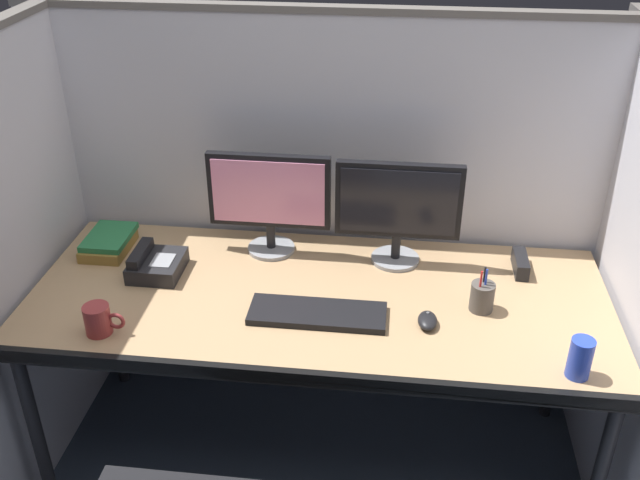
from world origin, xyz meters
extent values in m
cube|color=silver|center=(0.00, 0.74, 0.78)|extent=(2.20, 0.05, 1.55)
cube|color=#605B56|center=(0.00, 0.74, 1.56)|extent=(2.21, 0.06, 0.02)
cube|color=silver|center=(-0.99, 0.20, 0.78)|extent=(0.05, 1.40, 1.55)
cube|color=tan|center=(0.00, 0.30, 0.72)|extent=(1.90, 0.80, 0.04)
cube|color=black|center=(0.00, -0.09, 0.72)|extent=(1.90, 0.02, 0.05)
cylinder|color=black|center=(-0.89, -0.04, 0.35)|extent=(0.04, 0.04, 0.70)
cylinder|color=black|center=(-0.89, 0.64, 0.35)|extent=(0.04, 0.04, 0.70)
cylinder|color=black|center=(0.89, 0.64, 0.35)|extent=(0.04, 0.04, 0.70)
cylinder|color=gray|center=(-0.20, 0.57, 0.75)|extent=(0.17, 0.17, 0.01)
cylinder|color=black|center=(-0.20, 0.57, 0.80)|extent=(0.03, 0.03, 0.09)
cube|color=black|center=(-0.20, 0.57, 0.98)|extent=(0.43, 0.03, 0.27)
cube|color=pink|center=(-0.20, 0.55, 0.98)|extent=(0.39, 0.01, 0.23)
cylinder|color=gray|center=(0.24, 0.55, 0.75)|extent=(0.17, 0.17, 0.01)
cylinder|color=black|center=(0.24, 0.55, 0.80)|extent=(0.03, 0.03, 0.09)
cube|color=black|center=(0.24, 0.55, 0.98)|extent=(0.43, 0.03, 0.27)
cube|color=black|center=(0.24, 0.53, 0.98)|extent=(0.39, 0.01, 0.23)
cube|color=black|center=(0.01, 0.18, 0.75)|extent=(0.43, 0.15, 0.02)
ellipsoid|color=black|center=(0.35, 0.18, 0.76)|extent=(0.06, 0.10, 0.03)
cylinder|color=#59595B|center=(0.35, 0.19, 0.77)|extent=(0.01, 0.01, 0.01)
cylinder|color=#263FB2|center=(0.77, -0.01, 0.80)|extent=(0.07, 0.07, 0.12)
cube|color=olive|center=(-0.79, 0.50, 0.76)|extent=(0.15, 0.21, 0.04)
cube|color=#26723F|center=(-0.79, 0.51, 0.79)|extent=(0.15, 0.21, 0.02)
cylinder|color=#993333|center=(-0.64, 0.02, 0.79)|extent=(0.08, 0.08, 0.09)
torus|color=#993333|center=(-0.58, 0.02, 0.79)|extent=(0.06, 0.01, 0.06)
cube|color=black|center=(0.68, 0.53, 0.77)|extent=(0.04, 0.15, 0.06)
cube|color=black|center=(-0.57, 0.37, 0.77)|extent=(0.17, 0.19, 0.06)
cube|color=black|center=(-0.62, 0.37, 0.81)|extent=(0.04, 0.17, 0.03)
cube|color=gray|center=(-0.54, 0.36, 0.80)|extent=(0.07, 0.09, 0.00)
cylinder|color=#4C4742|center=(0.52, 0.28, 0.79)|extent=(0.08, 0.08, 0.09)
cylinder|color=red|center=(0.51, 0.27, 0.82)|extent=(0.01, 0.01, 0.14)
cylinder|color=#263FB2|center=(0.53, 0.28, 0.82)|extent=(0.01, 0.01, 0.14)
cylinder|color=black|center=(0.52, 0.30, 0.82)|extent=(0.01, 0.01, 0.14)
camera|label=1|loc=(0.24, -1.63, 2.06)|focal=40.03mm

